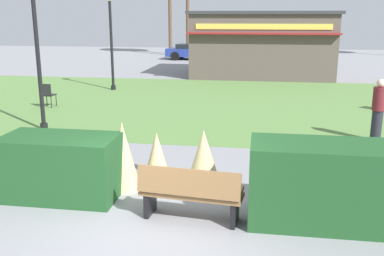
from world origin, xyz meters
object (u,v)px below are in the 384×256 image
object	(u,v)px
lamppost_far	(111,30)
food_kiosk	(262,44)
person_strolling	(378,110)
parked_car_west_slot	(194,51)
parked_car_center_slot	(260,52)
park_bench	(190,194)
lamppost_mid	(36,38)
cafe_chair_east	(47,93)

from	to	relation	value
lamppost_far	food_kiosk	xyz separation A→B (m)	(6.66, 6.13, -0.90)
person_strolling	parked_car_west_slot	size ratio (longest dim) A/B	0.39
parked_car_west_slot	parked_car_center_slot	bearing A→B (deg)	-0.08
lamppost_far	parked_car_west_slot	xyz separation A→B (m)	(1.56, 14.51, -2.03)
parked_car_west_slot	parked_car_center_slot	distance (m)	4.99
park_bench	lamppost_mid	bearing A→B (deg)	135.14
park_bench	parked_car_center_slot	xyz separation A→B (m)	(0.98, 27.02, 0.16)
park_bench	person_strolling	xyz separation A→B (m)	(4.21, 5.48, 0.38)
park_bench	cafe_chair_east	xyz separation A→B (m)	(-6.66, 8.32, 0.05)
lamppost_mid	parked_car_west_slot	bearing A→B (deg)	86.75
person_strolling	parked_car_west_slot	xyz separation A→B (m)	(-8.21, 21.55, -0.22)
person_strolling	cafe_chair_east	bearing A→B (deg)	78.75
lamppost_mid	person_strolling	size ratio (longest dim) A/B	2.52
food_kiosk	cafe_chair_east	bearing A→B (deg)	-126.93
lamppost_far	parked_car_center_slot	xyz separation A→B (m)	(6.55, 14.50, -2.03)
food_kiosk	parked_car_center_slot	size ratio (longest dim) A/B	1.79
food_kiosk	parked_car_west_slot	size ratio (longest dim) A/B	1.80
park_bench	food_kiosk	distance (m)	18.73
lamppost_far	parked_car_center_slot	bearing A→B (deg)	65.69
lamppost_far	parked_car_west_slot	world-z (taller)	lamppost_far
food_kiosk	person_strolling	size ratio (longest dim) A/B	4.63
cafe_chair_east	parked_car_center_slot	distance (m)	20.20
lamppost_mid	park_bench	bearing A→B (deg)	-44.86
park_bench	parked_car_center_slot	bearing A→B (deg)	87.92
parked_car_west_slot	person_strolling	bearing A→B (deg)	-69.14
parked_car_west_slot	parked_car_center_slot	world-z (taller)	same
lamppost_mid	cafe_chair_east	bearing A→B (deg)	114.59
lamppost_far	parked_car_west_slot	bearing A→B (deg)	83.86
parked_car_west_slot	food_kiosk	bearing A→B (deg)	-58.66
cafe_chair_east	parked_car_west_slot	size ratio (longest dim) A/B	0.20
parked_car_center_slot	cafe_chair_east	bearing A→B (deg)	-112.24
lamppost_mid	parked_car_center_slot	xyz separation A→B (m)	(6.23, 21.80, -2.03)
lamppost_mid	food_kiosk	distance (m)	14.88
cafe_chair_east	parked_car_west_slot	bearing A→B (deg)	81.90
lamppost_mid	parked_car_center_slot	distance (m)	22.77
park_bench	cafe_chair_east	world-z (taller)	park_bench
food_kiosk	person_strolling	world-z (taller)	food_kiosk
lamppost_mid	person_strolling	bearing A→B (deg)	1.58
cafe_chair_east	person_strolling	distance (m)	11.24
park_bench	lamppost_mid	xyz separation A→B (m)	(-5.24, 5.22, 2.19)
person_strolling	food_kiosk	bearing A→B (deg)	16.69
lamppost_far	lamppost_mid	bearing A→B (deg)	-87.48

